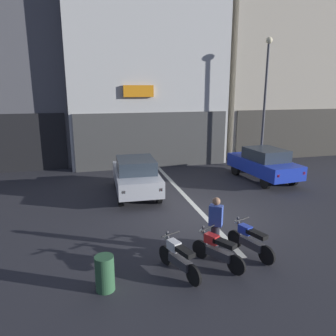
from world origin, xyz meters
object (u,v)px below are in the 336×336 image
(car_grey_down_street, at_px, (166,142))
(street_lamp, at_px, (265,91))
(car_silver_crossing_near, at_px, (136,175))
(motorcycle_red_row_left_mid, at_px, (217,250))
(motorcycle_blue_row_centre, at_px, (250,240))
(person_by_motorcycles, at_px, (215,225))
(car_blue_parked_kerbside, at_px, (264,163))
(motorcycle_white_row_leftmost, at_px, (178,257))
(trash_bin, at_px, (105,273))

(car_grey_down_street, relative_size, street_lamp, 0.57)
(car_silver_crossing_near, relative_size, street_lamp, 0.58)
(motorcycle_red_row_left_mid, height_order, motorcycle_blue_row_centre, same)
(motorcycle_blue_row_centre, bearing_deg, person_by_motorcycles, 160.48)
(car_blue_parked_kerbside, height_order, street_lamp, street_lamp)
(street_lamp, relative_size, motorcycle_red_row_left_mid, 4.91)
(car_blue_parked_kerbside, bearing_deg, person_by_motorcycles, -129.67)
(car_blue_parked_kerbside, bearing_deg, motorcycle_white_row_leftmost, -132.78)
(motorcycle_white_row_leftmost, relative_size, motorcycle_blue_row_centre, 0.99)
(street_lamp, bearing_deg, car_grey_down_street, 131.41)
(person_by_motorcycles, bearing_deg, car_grey_down_street, 81.52)
(motorcycle_red_row_left_mid, distance_m, trash_bin, 2.93)
(person_by_motorcycles, bearing_deg, motorcycle_blue_row_centre, -19.52)
(motorcycle_white_row_leftmost, distance_m, motorcycle_red_row_left_mid, 1.09)
(motorcycle_white_row_leftmost, xyz_separation_m, person_by_motorcycles, (1.28, 0.72, 0.40))
(person_by_motorcycles, relative_size, trash_bin, 1.96)
(person_by_motorcycles, height_order, trash_bin, person_by_motorcycles)
(car_silver_crossing_near, xyz_separation_m, person_by_motorcycles, (1.33, -5.68, -0.03))
(car_silver_crossing_near, bearing_deg, car_blue_parked_kerbside, 5.59)
(motorcycle_white_row_leftmost, height_order, motorcycle_red_row_left_mid, same)
(street_lamp, bearing_deg, car_blue_parked_kerbside, -117.58)
(street_lamp, bearing_deg, motorcycle_red_row_left_mid, -125.52)
(motorcycle_white_row_leftmost, height_order, trash_bin, motorcycle_white_row_leftmost)
(car_grey_down_street, height_order, motorcycle_white_row_leftmost, car_grey_down_street)
(car_silver_crossing_near, height_order, person_by_motorcycles, person_by_motorcycles)
(car_blue_parked_kerbside, height_order, motorcycle_white_row_leftmost, car_blue_parked_kerbside)
(car_grey_down_street, bearing_deg, car_silver_crossing_near, -112.42)
(car_grey_down_street, xyz_separation_m, motorcycle_white_row_leftmost, (-3.36, -14.68, -0.43))
(car_blue_parked_kerbside, distance_m, motorcycle_red_row_left_mid, 8.82)
(motorcycle_red_row_left_mid, bearing_deg, car_blue_parked_kerbside, 51.90)
(motorcycle_white_row_leftmost, xyz_separation_m, motorcycle_red_row_left_mid, (1.09, 0.12, 0.00))
(motorcycle_red_row_left_mid, height_order, trash_bin, motorcycle_red_row_left_mid)
(car_silver_crossing_near, relative_size, car_blue_parked_kerbside, 0.98)
(motorcycle_red_row_left_mid, xyz_separation_m, motorcycle_blue_row_centre, (1.09, 0.28, 0.00))
(motorcycle_white_row_leftmost, height_order, person_by_motorcycles, person_by_motorcycles)
(motorcycle_blue_row_centre, distance_m, person_by_motorcycles, 1.04)
(car_blue_parked_kerbside, bearing_deg, street_lamp, 62.42)
(car_silver_crossing_near, bearing_deg, trash_bin, -104.92)
(car_silver_crossing_near, bearing_deg, motorcycle_white_row_leftmost, -89.49)
(car_blue_parked_kerbside, xyz_separation_m, motorcycle_white_row_leftmost, (-6.52, -7.05, -0.43))
(car_blue_parked_kerbside, xyz_separation_m, motorcycle_blue_row_centre, (-4.34, -6.65, -0.43))
(motorcycle_white_row_leftmost, bearing_deg, person_by_motorcycles, 29.54)
(car_silver_crossing_near, bearing_deg, street_lamp, 21.93)
(motorcycle_blue_row_centre, bearing_deg, trash_bin, -171.26)
(street_lamp, height_order, trash_bin, street_lamp)
(car_silver_crossing_near, relative_size, car_grey_down_street, 1.01)
(car_blue_parked_kerbside, relative_size, car_grey_down_street, 1.03)
(trash_bin, bearing_deg, motorcycle_white_row_leftmost, 6.67)
(street_lamp, bearing_deg, motorcycle_blue_row_centre, -121.68)
(street_lamp, distance_m, motorcycle_red_row_left_mid, 12.27)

